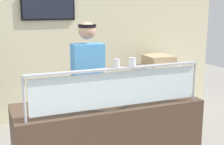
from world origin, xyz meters
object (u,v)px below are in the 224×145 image
object	(u,v)px
pizza_tray	(102,102)
worker_figure	(89,84)
pepper_flake_shaker	(132,63)
parmesan_shaker	(117,64)
pizza_box_stack	(159,60)
pizza_server	(105,100)

from	to	relation	value
pizza_tray	worker_figure	size ratio (longest dim) A/B	0.29
pizza_tray	pepper_flake_shaker	distance (m)	0.55
pepper_flake_shaker	parmesan_shaker	bearing A→B (deg)	180.00
parmesan_shaker	pizza_box_stack	bearing A→B (deg)	50.52
pizza_tray	pizza_box_stack	bearing A→B (deg)	46.08
pizza_server	parmesan_shaker	distance (m)	0.48
pizza_tray	pizza_server	xyz separation A→B (m)	(0.02, -0.02, 0.02)
pizza_server	pizza_box_stack	distance (m)	2.62
pizza_tray	pepper_flake_shaker	bearing A→B (deg)	-51.55
parmesan_shaker	pepper_flake_shaker	xyz separation A→B (m)	(0.16, 0.00, 0.00)
pizza_tray	worker_figure	world-z (taller)	worker_figure
pizza_tray	pizza_box_stack	size ratio (longest dim) A/B	1.00
pizza_server	pizza_box_stack	bearing A→B (deg)	33.47
parmesan_shaker	pepper_flake_shaker	size ratio (longest dim) A/B	0.98
pizza_server	pepper_flake_shaker	distance (m)	0.52
worker_figure	pizza_tray	bearing A→B (deg)	-95.56
pepper_flake_shaker	worker_figure	xyz separation A→B (m)	(-0.15, 0.91, -0.40)
worker_figure	pizza_box_stack	bearing A→B (deg)	35.33
pizza_tray	pizza_server	world-z (taller)	pizza_server
pizza_tray	pepper_flake_shaker	size ratio (longest dim) A/B	5.92
pizza_tray	pizza_server	bearing A→B (deg)	-41.79
pizza_server	pepper_flake_shaker	world-z (taller)	pepper_flake_shaker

